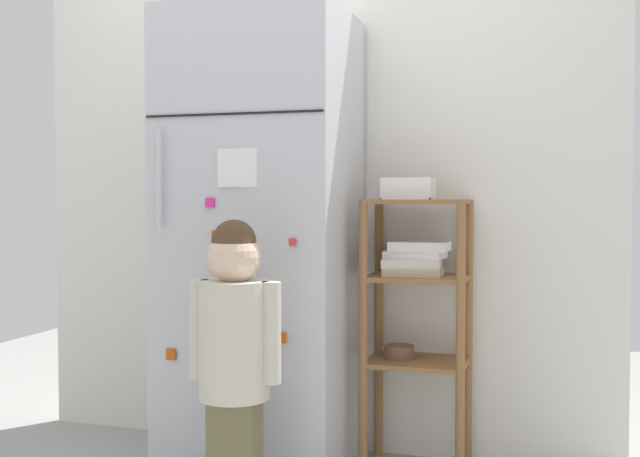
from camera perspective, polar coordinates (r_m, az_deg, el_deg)
kitchen_wall_back at (r=3.37m, az=-0.52°, el=3.48°), size 2.62×0.03×2.34m
refrigerator at (r=3.11m, az=-4.40°, el=-1.03°), size 0.71×0.62×1.84m
child_standing at (r=2.62m, az=-6.37°, el=-8.17°), size 0.33×0.24×1.02m
pantry_shelf_unit at (r=3.09m, az=7.15°, el=-4.88°), size 0.41×0.32×1.09m
fruit_bin at (r=3.06m, az=6.63°, el=2.87°), size 0.20×0.15×0.09m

